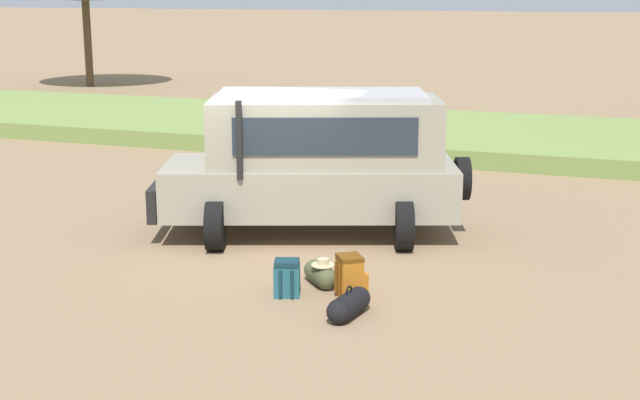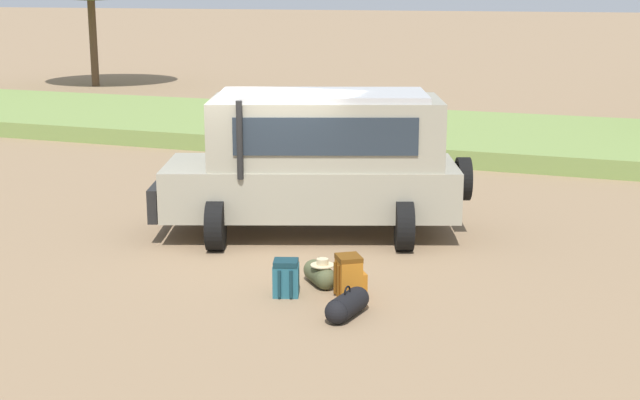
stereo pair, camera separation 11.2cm
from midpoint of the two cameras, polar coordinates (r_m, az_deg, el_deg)
name	(u,v)px [view 2 (the right image)]	position (r m, az deg, el deg)	size (l,w,h in m)	color
ground_plane	(272,242)	(14.88, -2.87, -2.70)	(320.00, 320.00, 0.00)	#8C7051
grass_bank	(426,134)	(24.79, 6.92, 4.23)	(120.00, 7.00, 0.44)	olive
safari_vehicle	(317,160)	(15.06, 0.03, 2.58)	(5.43, 3.71, 2.44)	gray
backpack_beside_front_wheel	(350,277)	(12.18, 2.16, -4.94)	(0.50, 0.49, 0.59)	#B26619
backpack_cluster_center	(286,278)	(12.25, -1.93, -5.02)	(0.42, 0.45, 0.51)	#235B6B
duffel_bag_low_black_case	(320,274)	(12.70, 0.25, -4.74)	(0.61, 0.64, 0.41)	#4C5133
duffel_bag_soft_canvas	(347,305)	(11.51, 2.04, -6.73)	(0.40, 0.89, 0.42)	black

